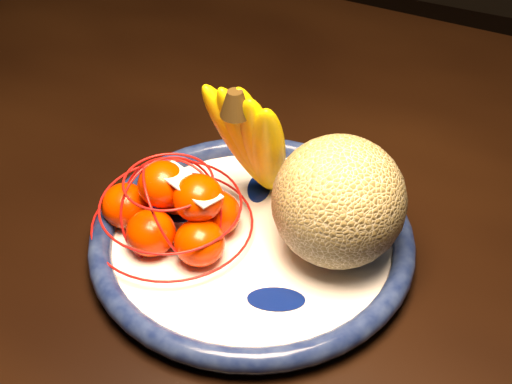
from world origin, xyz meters
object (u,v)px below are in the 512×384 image
at_px(dining_table, 338,246).
at_px(fruit_bowl, 252,239).
at_px(cantaloupe, 339,202).
at_px(mandarin_bag, 174,210).
at_px(banana_bunch, 255,139).

relative_size(dining_table, fruit_bowl, 4.79).
xyz_separation_m(fruit_bowl, cantaloupe, (0.08, 0.02, 0.07)).
bearing_deg(mandarin_bag, banana_bunch, 54.82).
bearing_deg(dining_table, banana_bunch, -136.35).
height_order(dining_table, cantaloupe, cantaloupe).
height_order(cantaloupe, mandarin_bag, cantaloupe).
bearing_deg(dining_table, mandarin_bag, -129.98).
bearing_deg(mandarin_bag, fruit_bowl, 17.64).
xyz_separation_m(fruit_bowl, banana_bunch, (-0.02, 0.05, 0.09)).
bearing_deg(banana_bunch, dining_table, 52.22).
height_order(dining_table, fruit_bowl, fruit_bowl).
bearing_deg(mandarin_bag, cantaloupe, 15.99).
bearing_deg(mandarin_bag, dining_table, 47.72).
height_order(dining_table, mandarin_bag, mandarin_bag).
xyz_separation_m(dining_table, cantaloupe, (0.02, -0.10, 0.16)).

